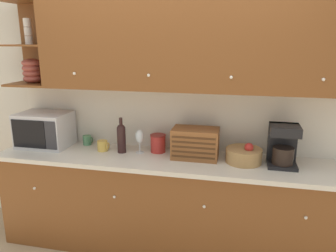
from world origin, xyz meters
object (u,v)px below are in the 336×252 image
(mug, at_px, (87,140))
(coffee_maker, at_px, (283,145))
(fruit_basket, at_px, (244,155))
(wine_bottle, at_px, (121,137))
(storage_canister, at_px, (158,143))
(bread_box, at_px, (195,143))
(microwave, at_px, (45,129))
(wine_glass, at_px, (140,137))
(mug_blue_second, at_px, (103,146))

(mug, xyz_separation_m, coffee_maker, (1.84, -0.16, 0.13))
(fruit_basket, bearing_deg, wine_bottle, 179.31)
(storage_canister, xyz_separation_m, bread_box, (0.36, -0.08, 0.05))
(microwave, relative_size, mug, 5.14)
(mug, bearing_deg, fruit_basket, -5.73)
(storage_canister, xyz_separation_m, coffee_maker, (1.10, -0.10, 0.09))
(microwave, bearing_deg, wine_bottle, -1.52)
(wine_glass, xyz_separation_m, fruit_basket, (0.94, -0.04, -0.09))
(mug, height_order, mug_blue_second, mug_blue_second)
(storage_canister, relative_size, bread_box, 0.41)
(wine_bottle, relative_size, coffee_maker, 0.94)
(wine_glass, height_order, coffee_maker, coffee_maker)
(fruit_basket, bearing_deg, mug, 174.27)
(mug, distance_m, mug_blue_second, 0.26)
(microwave, xyz_separation_m, storage_canister, (1.13, 0.07, -0.08))
(storage_canister, distance_m, bread_box, 0.37)
(wine_bottle, xyz_separation_m, coffee_maker, (1.42, -0.02, 0.03))
(mug, xyz_separation_m, wine_bottle, (0.42, -0.14, 0.10))
(wine_glass, relative_size, storage_canister, 1.33)
(mug_blue_second, relative_size, wine_bottle, 0.32)
(fruit_basket, xyz_separation_m, coffee_maker, (0.31, -0.00, 0.11))
(mug, relative_size, mug_blue_second, 0.88)
(mug_blue_second, height_order, coffee_maker, coffee_maker)
(mug_blue_second, distance_m, coffee_maker, 1.62)
(storage_canister, height_order, coffee_maker, coffee_maker)
(microwave, bearing_deg, storage_canister, 3.38)
(bread_box, bearing_deg, storage_canister, 167.76)
(mug_blue_second, bearing_deg, mug, 148.56)
(wine_bottle, relative_size, bread_box, 0.82)
(coffee_maker, bearing_deg, mug_blue_second, 179.33)
(microwave, relative_size, bread_box, 1.20)
(mug_blue_second, distance_m, wine_bottle, 0.22)
(wine_bottle, xyz_separation_m, bread_box, (0.69, 0.01, -0.02))
(mug, relative_size, wine_bottle, 0.28)
(wine_bottle, bearing_deg, wine_glass, 8.90)
(storage_canister, relative_size, fruit_basket, 0.55)
(mug, xyz_separation_m, mug_blue_second, (0.23, -0.14, 0.00))
(wine_bottle, distance_m, storage_canister, 0.35)
(coffee_maker, bearing_deg, fruit_basket, 179.42)
(bread_box, bearing_deg, coffee_maker, -2.05)
(microwave, distance_m, storage_canister, 1.14)
(microwave, bearing_deg, wine_glass, 0.30)
(bread_box, relative_size, fruit_basket, 1.32)
(storage_canister, bearing_deg, mug_blue_second, -170.61)
(storage_canister, xyz_separation_m, fruit_basket, (0.79, -0.10, -0.02))
(microwave, xyz_separation_m, bread_box, (1.49, -0.01, -0.03))
(wine_glass, xyz_separation_m, coffee_maker, (1.25, -0.04, 0.03))
(wine_bottle, bearing_deg, bread_box, 0.81)
(wine_bottle, height_order, fruit_basket, wine_bottle)
(mug, distance_m, fruit_basket, 1.54)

